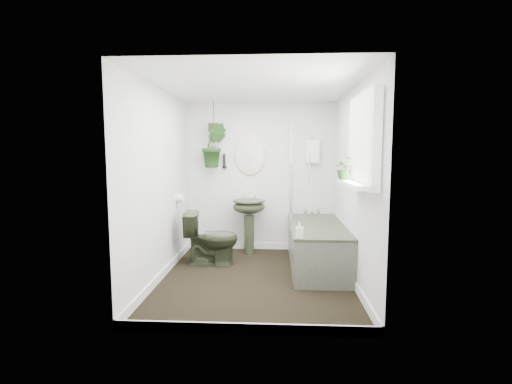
{
  "coord_description": "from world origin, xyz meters",
  "views": [
    {
      "loc": [
        0.24,
        -4.38,
        1.55
      ],
      "look_at": [
        0.0,
        0.15,
        1.05
      ],
      "focal_mm": 26.0,
      "sensor_mm": 36.0,
      "label": 1
    }
  ],
  "objects": [
    {
      "name": "soap_bottle",
      "position": [
        0.51,
        -0.29,
        0.67
      ],
      "size": [
        0.08,
        0.09,
        0.18
      ],
      "primitive_type": "imported",
      "rotation": [
        0.0,
        0.0,
        -0.02
      ],
      "color": "black",
      "rests_on": "bathtub"
    },
    {
      "name": "wall_back",
      "position": [
        0.0,
        1.41,
        1.15
      ],
      "size": [
        2.3,
        0.02,
        2.3
      ],
      "primitive_type": "cube",
      "color": "white",
      "rests_on": "ground"
    },
    {
      "name": "toilet",
      "position": [
        -0.63,
        0.57,
        0.37
      ],
      "size": [
        0.74,
        0.44,
        0.73
      ],
      "primitive_type": "imported",
      "rotation": [
        0.0,
        0.0,
        1.61
      ],
      "color": "#29301E",
      "rests_on": "floor"
    },
    {
      "name": "window_blinds",
      "position": [
        1.04,
        -0.7,
        1.65
      ],
      "size": [
        0.01,
        0.86,
        0.76
      ],
      "primitive_type": "cube",
      "color": "white",
      "rests_on": "wall_right"
    },
    {
      "name": "shower_box",
      "position": [
        0.8,
        1.34,
        1.55
      ],
      "size": [
        0.2,
        0.1,
        0.35
      ],
      "primitive_type": "cube",
      "color": "white",
      "rests_on": "wall_back"
    },
    {
      "name": "floor",
      "position": [
        0.0,
        0.0,
        -0.01
      ],
      "size": [
        2.3,
        2.8,
        0.02
      ],
      "primitive_type": "cube",
      "color": "black",
      "rests_on": "ground"
    },
    {
      "name": "oval_mirror",
      "position": [
        -0.16,
        1.37,
        1.5
      ],
      "size": [
        0.46,
        0.03,
        0.62
      ],
      "primitive_type": "ellipsoid",
      "color": "beige",
      "rests_on": "wall_back"
    },
    {
      "name": "hanging_pot",
      "position": [
        -0.7,
        1.25,
        1.91
      ],
      "size": [
        0.16,
        0.16,
        0.12
      ],
      "primitive_type": "cylinder",
      "color": "#392B1C",
      "rests_on": "ceiling"
    },
    {
      "name": "hanging_plant",
      "position": [
        -0.7,
        1.25,
        1.64
      ],
      "size": [
        0.4,
        0.33,
        0.67
      ],
      "primitive_type": "imported",
      "rotation": [
        0.0,
        0.0,
        0.1
      ],
      "color": "black",
      "rests_on": "ceiling"
    },
    {
      "name": "bathtub",
      "position": [
        0.8,
        0.5,
        0.29
      ],
      "size": [
        0.72,
        1.72,
        0.58
      ],
      "primitive_type": null,
      "color": "#29301E",
      "rests_on": "floor"
    },
    {
      "name": "sill_plant",
      "position": [
        0.97,
        -0.4,
        1.37
      ],
      "size": [
        0.26,
        0.24,
        0.24
      ],
      "primitive_type": "imported",
      "rotation": [
        0.0,
        0.0,
        0.28
      ],
      "color": "black",
      "rests_on": "window_sill"
    },
    {
      "name": "ceiling",
      "position": [
        0.0,
        0.0,
        2.31
      ],
      "size": [
        2.3,
        2.8,
        0.02
      ],
      "primitive_type": "cube",
      "color": "white",
      "rests_on": "ground"
    },
    {
      "name": "wall_front",
      "position": [
        0.0,
        -1.41,
        1.15
      ],
      "size": [
        2.3,
        0.02,
        2.3
      ],
      "primitive_type": "cube",
      "color": "white",
      "rests_on": "ground"
    },
    {
      "name": "skirting",
      "position": [
        0.0,
        0.0,
        0.05
      ],
      "size": [
        2.3,
        2.8,
        0.1
      ],
      "primitive_type": "cube",
      "color": "white",
      "rests_on": "floor"
    },
    {
      "name": "window_recess",
      "position": [
        1.09,
        -0.7,
        1.65
      ],
      "size": [
        0.08,
        1.0,
        0.9
      ],
      "primitive_type": "cube",
      "color": "white",
      "rests_on": "wall_right"
    },
    {
      "name": "bath_screen",
      "position": [
        0.47,
        0.99,
        1.28
      ],
      "size": [
        0.04,
        0.72,
        1.4
      ],
      "primitive_type": null,
      "color": "silver",
      "rests_on": "bathtub"
    },
    {
      "name": "wall_sconce",
      "position": [
        -0.56,
        1.36,
        1.4
      ],
      "size": [
        0.04,
        0.04,
        0.22
      ],
      "primitive_type": "cylinder",
      "color": "black",
      "rests_on": "wall_back"
    },
    {
      "name": "pedestal_sink",
      "position": [
        -0.16,
        1.13,
        0.41
      ],
      "size": [
        0.56,
        0.5,
        0.82
      ],
      "primitive_type": null,
      "rotation": [
        0.0,
        0.0,
        0.21
      ],
      "color": "#29301E",
      "rests_on": "floor"
    },
    {
      "name": "wall_right",
      "position": [
        1.16,
        0.0,
        1.15
      ],
      "size": [
        0.02,
        2.8,
        2.3
      ],
      "primitive_type": "cube",
      "color": "white",
      "rests_on": "ground"
    },
    {
      "name": "wall_left",
      "position": [
        -1.16,
        0.0,
        1.15
      ],
      "size": [
        0.02,
        2.8,
        2.3
      ],
      "primitive_type": "cube",
      "color": "white",
      "rests_on": "ground"
    },
    {
      "name": "toilet_roll_holder",
      "position": [
        -1.1,
        0.7,
        0.9
      ],
      "size": [
        0.11,
        0.11,
        0.11
      ],
      "primitive_type": "cylinder",
      "rotation": [
        0.0,
        1.57,
        0.0
      ],
      "color": "white",
      "rests_on": "wall_left"
    },
    {
      "name": "window_sill",
      "position": [
        1.02,
        -0.7,
        1.23
      ],
      "size": [
        0.18,
        1.0,
        0.04
      ],
      "primitive_type": "cube",
      "color": "white",
      "rests_on": "wall_right"
    }
  ]
}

